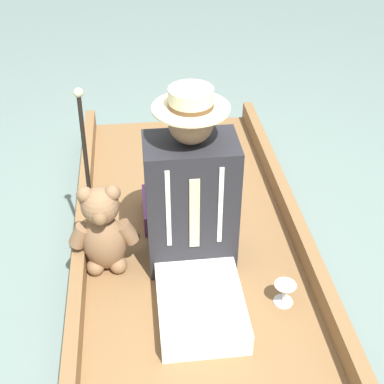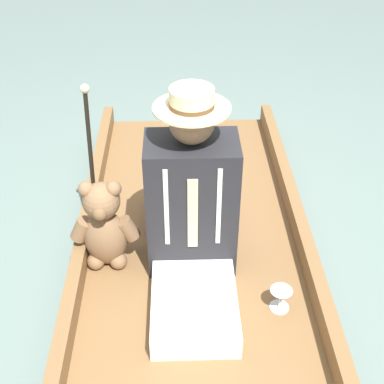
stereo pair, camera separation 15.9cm
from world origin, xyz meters
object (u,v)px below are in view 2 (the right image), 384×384
at_px(wine_glass, 281,295).
at_px(teddy_bear, 104,227).
at_px(walking_cane, 91,158).
at_px(seated_person, 192,214).

bearing_deg(wine_glass, teddy_bear, -22.16).
relative_size(teddy_bear, walking_cane, 0.58).
xyz_separation_m(teddy_bear, walking_cane, (0.06, -0.19, 0.26)).
height_order(seated_person, wine_glass, seated_person).
bearing_deg(walking_cane, wine_glass, 148.79).
relative_size(seated_person, walking_cane, 1.10).
bearing_deg(wine_glass, seated_person, -34.80).
bearing_deg(seated_person, teddy_bear, 2.71).
relative_size(seated_person, teddy_bear, 1.91).
height_order(seated_person, walking_cane, seated_person).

